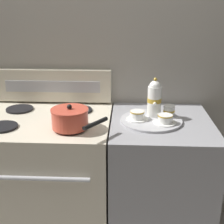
# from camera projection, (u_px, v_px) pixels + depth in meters

# --- Properties ---
(wall_back) EXTENTS (6.00, 0.05, 2.20)m
(wall_back) POSITION_uv_depth(u_px,v_px,m) (98.00, 71.00, 2.11)
(wall_back) COLOR #9E998E
(wall_back) RESTS_ON ground
(stove) EXTENTS (0.80, 0.69, 0.89)m
(stove) POSITION_uv_depth(u_px,v_px,m) (48.00, 182.00, 2.01)
(stove) COLOR beige
(stove) RESTS_ON ground
(control_panel) EXTENTS (0.78, 0.05, 0.22)m
(control_panel) POSITION_uv_depth(u_px,v_px,m) (53.00, 86.00, 2.11)
(control_panel) COLOR beige
(control_panel) RESTS_ON stove
(side_counter) EXTENTS (0.59, 0.66, 0.88)m
(side_counter) POSITION_uv_depth(u_px,v_px,m) (158.00, 185.00, 1.98)
(side_counter) COLOR #939399
(side_counter) RESTS_ON ground
(saucepan) EXTENTS (0.31, 0.29, 0.13)m
(saucepan) POSITION_uv_depth(u_px,v_px,m) (70.00, 118.00, 1.69)
(saucepan) COLOR #D14C38
(saucepan) RESTS_ON stove
(serving_tray) EXTENTS (0.36, 0.36, 0.01)m
(serving_tray) POSITION_uv_depth(u_px,v_px,m) (151.00, 120.00, 1.82)
(serving_tray) COLOR #B2B2B7
(serving_tray) RESTS_ON side_counter
(teapot) EXTENTS (0.08, 0.13, 0.23)m
(teapot) POSITION_uv_depth(u_px,v_px,m) (154.00, 98.00, 1.83)
(teapot) COLOR white
(teapot) RESTS_ON serving_tray
(teacup_left) EXTENTS (0.13, 0.13, 0.05)m
(teacup_left) POSITION_uv_depth(u_px,v_px,m) (137.00, 115.00, 1.81)
(teacup_left) COLOR white
(teacup_left) RESTS_ON serving_tray
(teacup_right) EXTENTS (0.13, 0.13, 0.05)m
(teacup_right) POSITION_uv_depth(u_px,v_px,m) (165.00, 119.00, 1.75)
(teacup_right) COLOR white
(teacup_right) RESTS_ON serving_tray
(creamer_jug) EXTENTS (0.07, 0.07, 0.07)m
(creamer_jug) POSITION_uv_depth(u_px,v_px,m) (169.00, 111.00, 1.86)
(creamer_jug) COLOR white
(creamer_jug) RESTS_ON serving_tray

